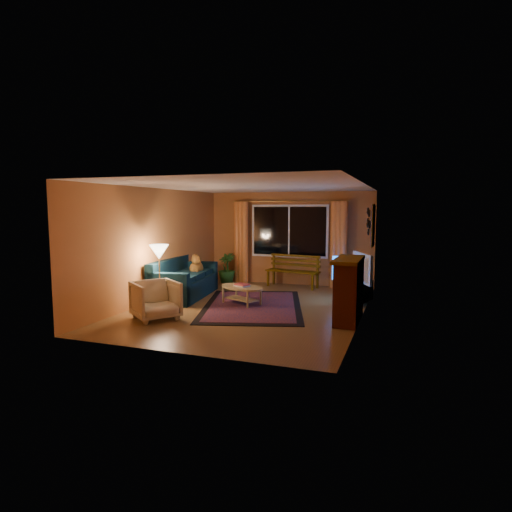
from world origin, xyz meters
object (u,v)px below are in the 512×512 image
(armchair, at_px, (156,298))
(tv_console, at_px, (356,292))
(bench, at_px, (292,279))
(sofa, at_px, (185,278))
(floor_lamp, at_px, (160,276))
(coffee_table, at_px, (242,295))

(armchair, distance_m, tv_console, 4.32)
(bench, bearing_deg, sofa, -125.39)
(floor_lamp, height_order, tv_console, floor_lamp)
(armchair, xyz_separation_m, tv_console, (3.35, 2.73, -0.17))
(coffee_table, bearing_deg, bench, 77.96)
(sofa, relative_size, armchair, 2.77)
(coffee_table, bearing_deg, sofa, 168.38)
(coffee_table, height_order, tv_console, tv_console)
(sofa, height_order, coffee_table, sofa)
(floor_lamp, relative_size, coffee_table, 1.18)
(floor_lamp, bearing_deg, sofa, 91.21)
(sofa, distance_m, tv_console, 3.92)
(armchair, relative_size, floor_lamp, 0.61)
(armchair, bearing_deg, floor_lamp, 64.92)
(armchair, height_order, tv_console, armchair)
(armchair, height_order, floor_lamp, floor_lamp)
(armchair, relative_size, coffee_table, 0.73)
(floor_lamp, xyz_separation_m, coffee_table, (1.53, 0.78, -0.45))
(bench, relative_size, sofa, 0.64)
(tv_console, bearing_deg, sofa, -151.98)
(sofa, bearing_deg, bench, 36.67)
(bench, bearing_deg, armchair, -101.06)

